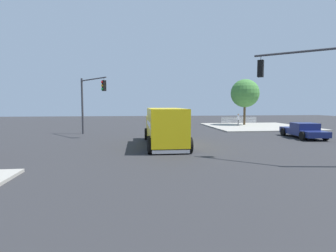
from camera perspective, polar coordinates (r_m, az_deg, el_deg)
name	(u,v)px	position (r m, az deg, el deg)	size (l,w,h in m)	color
ground_plane	(168,144)	(20.22, -0.08, -3.96)	(100.00, 100.00, 0.00)	#2B2B2D
sidewalk_corner_near	(256,127)	(37.32, 18.60, -0.12)	(12.51, 12.51, 0.14)	#9E998E
delivery_truck	(165,126)	(19.41, -0.74, 0.00)	(2.79, 8.15, 2.77)	yellow
traffic_light_primary	(319,85)	(15.52, 30.02, 7.63)	(3.90, 3.20, 6.03)	#38383D
traffic_light_secondary	(89,97)	(27.02, -16.70, 6.12)	(3.01, 4.11, 5.70)	#38383D
pickup_navy	(303,130)	(26.89, 27.31, -0.77)	(2.59, 5.34, 1.38)	navy
pedestrian_near_corner	(238,119)	(37.21, 14.99, 1.49)	(0.31, 0.51, 1.63)	#4C4C51
picket_fence_run	(239,120)	(42.77, 15.15, 1.29)	(5.68, 0.05, 0.95)	silver
shade_tree_near	(245,93)	(39.12, 16.36, 6.81)	(3.99, 3.99, 6.48)	brown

